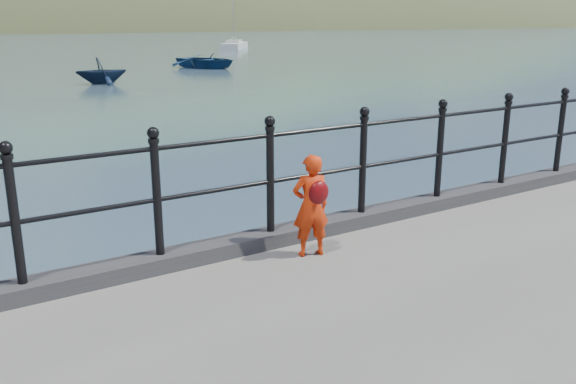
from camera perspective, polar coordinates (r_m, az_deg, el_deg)
ground at (r=6.65m, az=-6.80°, el=-13.58°), size 600.00×600.00×0.00m
kerb at (r=6.07m, az=-6.50°, el=-5.30°), size 60.00×0.30×0.15m
railing at (r=5.84m, az=-6.73°, el=1.57°), size 18.11×0.11×1.20m
far_shore at (r=249.39m, az=-23.30°, el=8.61°), size 830.00×200.00×156.00m
child at (r=5.91m, az=2.18°, el=-1.22°), size 0.42×0.35×1.02m
launch_blue at (r=43.67m, az=-7.62°, el=12.09°), size 4.99×5.82×1.02m
launch_navy at (r=33.82m, az=-17.07°, el=10.79°), size 2.72×2.38×1.37m
sailboat_far at (r=72.80m, az=-5.06°, el=13.47°), size 6.28×7.37×10.75m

